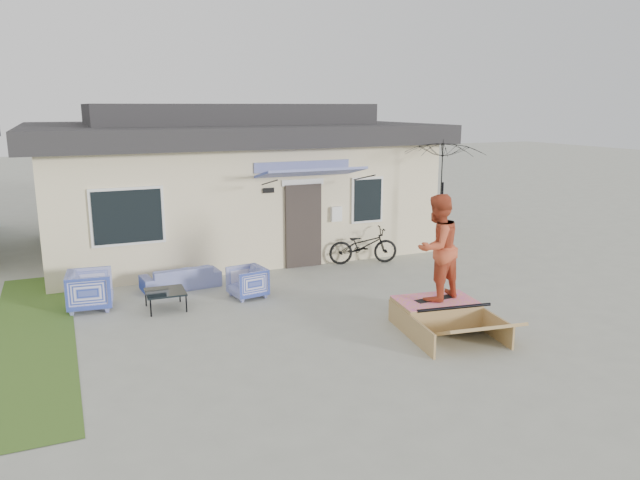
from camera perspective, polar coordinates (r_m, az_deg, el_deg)
name	(u,v)px	position (r m, az deg, el deg)	size (l,w,h in m)	color
ground	(344,331)	(11.07, 2.31, -8.60)	(90.00, 90.00, 0.00)	#999B8D
grass_strip	(32,336)	(11.99, -25.58, -8.17)	(1.40, 8.00, 0.01)	#3A5E21
house	(227,177)	(17.97, -8.82, 5.88)	(10.80, 8.49, 4.10)	beige
loveseat	(181,274)	(13.82, -13.07, -3.12)	(1.72, 0.50, 0.67)	#203497
armchair_left	(90,288)	(12.94, -20.95, -4.27)	(0.84, 0.79, 0.87)	#203497
armchair_right	(247,281)	(12.92, -6.91, -3.85)	(0.70, 0.66, 0.72)	#203497
coffee_table	(166,300)	(12.53, -14.40, -5.53)	(0.77, 0.77, 0.38)	black
bicycle	(363,242)	(15.54, 4.11, -0.16)	(0.63, 1.80, 1.15)	black
patio_umbrella	(442,196)	(15.71, 11.51, 4.11)	(2.37, 2.24, 2.20)	black
skate_ramp	(435,313)	(11.47, 10.87, -6.78)	(1.44, 1.92, 0.48)	#9F7C48
skateboard	(435,298)	(11.43, 10.82, -5.45)	(0.79, 0.20, 0.05)	black
skater	(437,246)	(11.16, 11.03, -0.54)	(0.96, 0.74, 1.96)	#C44D2C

